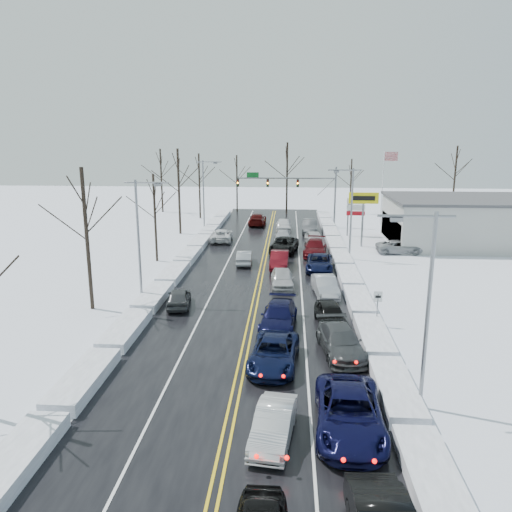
# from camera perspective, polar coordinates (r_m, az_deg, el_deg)

# --- Properties ---
(ground) EXTENTS (160.00, 160.00, 0.00)m
(ground) POSITION_cam_1_polar(r_m,az_deg,el_deg) (40.78, 0.26, -3.56)
(ground) COLOR silver
(ground) RESTS_ON ground
(road_surface) EXTENTS (14.00, 84.00, 0.01)m
(road_surface) POSITION_cam_1_polar(r_m,az_deg,el_deg) (42.69, 0.43, -2.76)
(road_surface) COLOR black
(road_surface) RESTS_ON ground
(snow_bank_left) EXTENTS (1.74, 72.00, 0.65)m
(snow_bank_left) POSITION_cam_1_polar(r_m,az_deg,el_deg) (43.79, -9.56, -2.54)
(snow_bank_left) COLOR white
(snow_bank_left) RESTS_ON ground
(snow_bank_right) EXTENTS (1.74, 72.00, 0.65)m
(snow_bank_right) POSITION_cam_1_polar(r_m,az_deg,el_deg) (42.94, 10.62, -2.91)
(snow_bank_right) COLOR white
(snow_bank_right) RESTS_ON ground
(traffic_signal_mast) EXTENTS (13.28, 0.39, 8.00)m
(traffic_signal_mast) POSITION_cam_1_polar(r_m,az_deg,el_deg) (67.20, 4.74, 7.98)
(traffic_signal_mast) COLOR slate
(traffic_signal_mast) RESTS_ON ground
(tires_plus_sign) EXTENTS (3.20, 0.34, 6.00)m
(tires_plus_sign) POSITION_cam_1_polar(r_m,az_deg,el_deg) (55.92, 12.18, 6.08)
(tires_plus_sign) COLOR slate
(tires_plus_sign) RESTS_ON ground
(used_vehicles_sign) EXTENTS (2.20, 0.22, 4.65)m
(used_vehicles_sign) POSITION_cam_1_polar(r_m,az_deg,el_deg) (62.04, 11.33, 5.28)
(used_vehicles_sign) COLOR slate
(used_vehicles_sign) RESTS_ON ground
(speed_limit_sign) EXTENTS (0.55, 0.09, 2.35)m
(speed_limit_sign) POSITION_cam_1_polar(r_m,az_deg,el_deg) (33.10, 13.74, -5.13)
(speed_limit_sign) COLOR slate
(speed_limit_sign) RESTS_ON ground
(flagpole) EXTENTS (1.87, 1.20, 10.00)m
(flagpole) POSITION_cam_1_polar(r_m,az_deg,el_deg) (70.32, 14.42, 8.22)
(flagpole) COLOR silver
(flagpole) RESTS_ON ground
(dealership_building) EXTENTS (20.40, 12.40, 5.30)m
(dealership_building) POSITION_cam_1_polar(r_m,az_deg,el_deg) (61.55, 24.34, 3.64)
(dealership_building) COLOR #A1A19C
(dealership_building) RESTS_ON ground
(streetlight_se) EXTENTS (3.20, 0.25, 9.00)m
(streetlight_se) POSITION_cam_1_polar(r_m,az_deg,el_deg) (22.72, 18.69, -4.40)
(streetlight_se) COLOR slate
(streetlight_se) RESTS_ON ground
(streetlight_ne) EXTENTS (3.20, 0.25, 9.00)m
(streetlight_ne) POSITION_cam_1_polar(r_m,az_deg,el_deg) (49.70, 10.64, 5.60)
(streetlight_ne) COLOR slate
(streetlight_ne) RESTS_ON ground
(streetlight_sw) EXTENTS (3.20, 0.25, 9.00)m
(streetlight_sw) POSITION_cam_1_polar(r_m,az_deg,el_deg) (37.11, -13.04, 2.81)
(streetlight_sw) COLOR slate
(streetlight_sw) RESTS_ON ground
(streetlight_nw) EXTENTS (3.20, 0.25, 9.00)m
(streetlight_nw) POSITION_cam_1_polar(r_m,az_deg,el_deg) (64.15, -5.85, 7.53)
(streetlight_nw) COLOR slate
(streetlight_nw) RESTS_ON ground
(tree_left_b) EXTENTS (4.00, 4.00, 10.00)m
(tree_left_b) POSITION_cam_1_polar(r_m,az_deg,el_deg) (36.07, -18.98, 4.81)
(tree_left_b) COLOR #2D231C
(tree_left_b) RESTS_ON ground
(tree_left_c) EXTENTS (3.40, 3.40, 8.50)m
(tree_left_c) POSITION_cam_1_polar(r_m,az_deg,el_deg) (49.02, -11.55, 6.19)
(tree_left_c) COLOR #2D231C
(tree_left_c) RESTS_ON ground
(tree_left_d) EXTENTS (4.20, 4.20, 10.50)m
(tree_left_d) POSITION_cam_1_polar(r_m,az_deg,el_deg) (62.57, -8.86, 9.15)
(tree_left_d) COLOR #2D231C
(tree_left_d) RESTS_ON ground
(tree_left_e) EXTENTS (3.80, 3.80, 9.50)m
(tree_left_e) POSITION_cam_1_polar(r_m,az_deg,el_deg) (74.27, -6.51, 9.37)
(tree_left_e) COLOR #2D231C
(tree_left_e) RESTS_ON ground
(tree_far_a) EXTENTS (4.00, 4.00, 10.00)m
(tree_far_a) POSITION_cam_1_polar(r_m,az_deg,el_deg) (81.64, -10.82, 9.85)
(tree_far_a) COLOR #2D231C
(tree_far_a) RESTS_ON ground
(tree_far_b) EXTENTS (3.60, 3.60, 9.00)m
(tree_far_b) POSITION_cam_1_polar(r_m,az_deg,el_deg) (80.53, -2.20, 9.53)
(tree_far_b) COLOR #2D231C
(tree_far_b) RESTS_ON ground
(tree_far_c) EXTENTS (4.40, 4.40, 11.00)m
(tree_far_c) POSITION_cam_1_polar(r_m,az_deg,el_deg) (78.01, 3.58, 10.41)
(tree_far_c) COLOR #2D231C
(tree_far_c) RESTS_ON ground
(tree_far_d) EXTENTS (3.40, 3.40, 8.50)m
(tree_far_d) POSITION_cam_1_polar(r_m,az_deg,el_deg) (80.19, 10.82, 9.03)
(tree_far_d) COLOR #2D231C
(tree_far_d) RESTS_ON ground
(tree_far_e) EXTENTS (4.20, 4.20, 10.50)m
(tree_far_e) POSITION_cam_1_polar(r_m,az_deg,el_deg) (84.01, 21.87, 9.46)
(tree_far_e) COLOR #2D231C
(tree_far_e) RESTS_ON ground
(queued_car_1) EXTENTS (2.00, 4.37, 1.39)m
(queued_car_1) POSITION_cam_1_polar(r_m,az_deg,el_deg) (21.65, 2.01, -20.24)
(queued_car_1) COLOR silver
(queued_car_1) RESTS_ON ground
(queued_car_2) EXTENTS (2.90, 5.51, 1.48)m
(queued_car_2) POSITION_cam_1_polar(r_m,az_deg,el_deg) (27.49, 2.04, -12.40)
(queued_car_2) COLOR black
(queued_car_2) RESTS_ON ground
(queued_car_3) EXTENTS (2.60, 5.49, 1.55)m
(queued_car_3) POSITION_cam_1_polar(r_m,az_deg,el_deg) (32.47, 2.59, -8.18)
(queued_car_3) COLOR black
(queued_car_3) RESTS_ON ground
(queued_car_4) EXTENTS (2.03, 4.56, 1.52)m
(queued_car_4) POSITION_cam_1_polar(r_m,az_deg,el_deg) (40.71, 3.00, -3.61)
(queued_car_4) COLOR silver
(queued_car_4) RESTS_ON ground
(queued_car_5) EXTENTS (1.78, 4.72, 1.54)m
(queued_car_5) POSITION_cam_1_polar(r_m,az_deg,el_deg) (46.68, 2.70, -1.35)
(queued_car_5) COLOR #530B12
(queued_car_5) RESTS_ON ground
(queued_car_6) EXTENTS (3.32, 5.89, 1.55)m
(queued_car_6) POSITION_cam_1_polar(r_m,az_deg,el_deg) (52.86, 3.21, 0.43)
(queued_car_6) COLOR black
(queued_car_6) RESTS_ON ground
(queued_car_7) EXTENTS (1.99, 4.78, 1.38)m
(queued_car_7) POSITION_cam_1_polar(r_m,az_deg,el_deg) (57.62, 3.08, 1.54)
(queued_car_7) COLOR #ABAEB3
(queued_car_7) RESTS_ON ground
(queued_car_8) EXTENTS (2.03, 4.91, 1.66)m
(queued_car_8) POSITION_cam_1_polar(r_m,az_deg,el_deg) (64.23, 3.15, 2.80)
(queued_car_8) COLOR silver
(queued_car_8) RESTS_ON ground
(queued_car_10) EXTENTS (3.03, 6.14, 1.67)m
(queued_car_10) POSITION_cam_1_polar(r_m,az_deg,el_deg) (22.49, 10.53, -19.05)
(queued_car_10) COLOR black
(queued_car_10) RESTS_ON ground
(queued_car_11) EXTENTS (2.83, 5.48, 1.52)m
(queued_car_11) POSITION_cam_1_polar(r_m,az_deg,el_deg) (29.18, 9.57, -10.97)
(queued_car_11) COLOR #3A3D3F
(queued_car_11) RESTS_ON ground
(queued_car_12) EXTENTS (2.20, 4.51, 1.48)m
(queued_car_12) POSITION_cam_1_polar(r_m,az_deg,el_deg) (33.18, 8.48, -7.83)
(queued_car_12) COLOR black
(queued_car_12) RESTS_ON ground
(queued_car_13) EXTENTS (2.06, 4.69, 1.50)m
(queued_car_13) POSITION_cam_1_polar(r_m,az_deg,el_deg) (39.08, 7.87, -4.47)
(queued_car_13) COLOR #9D9FA5
(queued_car_13) RESTS_ON ground
(queued_car_14) EXTENTS (2.79, 5.37, 1.45)m
(queued_car_14) POSITION_cam_1_polar(r_m,az_deg,el_deg) (46.10, 7.25, -1.64)
(queued_car_14) COLOR black
(queued_car_14) RESTS_ON ground
(queued_car_15) EXTENTS (2.80, 5.70, 1.60)m
(queued_car_15) POSITION_cam_1_polar(r_m,az_deg,el_deg) (51.88, 6.77, 0.11)
(queued_car_15) COLOR #49090E
(queued_car_15) RESTS_ON ground
(queued_car_16) EXTENTS (2.30, 4.84, 1.60)m
(queued_car_16) POSITION_cam_1_polar(r_m,az_deg,el_deg) (56.18, 6.65, 1.16)
(queued_car_16) COLOR #BDBDC0
(queued_car_16) RESTS_ON ground
(queued_car_17) EXTENTS (2.10, 5.29, 1.71)m
(queued_car_17) POSITION_cam_1_polar(r_m,az_deg,el_deg) (63.63, 6.17, 2.64)
(queued_car_17) COLOR #424548
(queued_car_17) RESTS_ON ground
(oncoming_car_0) EXTENTS (1.56, 4.09, 1.33)m
(oncoming_car_0) POSITION_cam_1_polar(r_m,az_deg,el_deg) (47.97, -1.33, -0.92)
(oncoming_car_0) COLOR #999CA0
(oncoming_car_0) RESTS_ON ground
(oncoming_car_1) EXTENTS (2.65, 5.28, 1.43)m
(oncoming_car_1) POSITION_cam_1_polar(r_m,az_deg,el_deg) (58.40, -3.92, 1.69)
(oncoming_car_1) COLOR silver
(oncoming_car_1) RESTS_ON ground
(oncoming_car_2) EXTENTS (2.31, 5.58, 1.61)m
(oncoming_car_2) POSITION_cam_1_polar(r_m,az_deg,el_deg) (68.87, 0.15, 3.56)
(oncoming_car_2) COLOR #430909
(oncoming_car_2) RESTS_ON ground
(oncoming_car_3) EXTENTS (2.13, 4.17, 1.36)m
(oncoming_car_3) POSITION_cam_1_polar(r_m,az_deg,el_deg) (36.69, -8.77, -5.72)
(oncoming_car_3) COLOR #383A3D
(oncoming_car_3) RESTS_ON ground
(parked_car_0) EXTENTS (4.95, 2.39, 1.36)m
(parked_car_0) POSITION_cam_1_polar(r_m,az_deg,el_deg) (54.41, 16.06, 0.30)
(parked_car_0) COLOR #999CA0
(parked_car_0) RESTS_ON ground
(parked_car_1) EXTENTS (2.10, 4.96, 1.43)m
(parked_car_1) POSITION_cam_1_polar(r_m,az_deg,el_deg) (56.88, 18.45, 0.69)
(parked_car_1) COLOR #3C3F41
(parked_car_1) RESTS_ON ground
(parked_car_2) EXTENTS (2.10, 4.84, 1.63)m
(parked_car_2) POSITION_cam_1_polar(r_m,az_deg,el_deg) (63.07, 15.41, 2.13)
(parked_car_2) COLOR white
(parked_car_2) RESTS_ON ground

